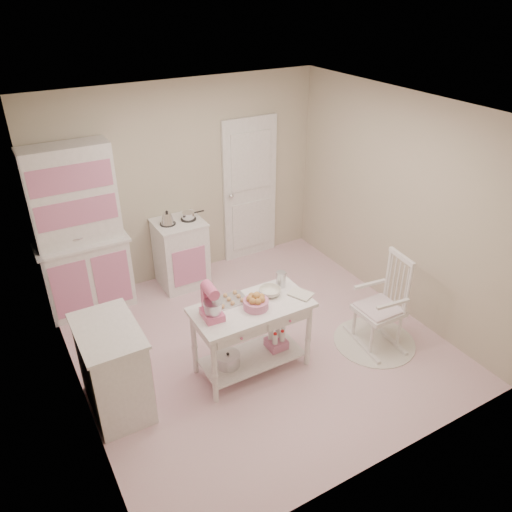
{
  "coord_description": "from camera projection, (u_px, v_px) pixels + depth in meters",
  "views": [
    {
      "loc": [
        -2.23,
        -3.86,
        3.65
      ],
      "look_at": [
        0.08,
        0.18,
        1.03
      ],
      "focal_mm": 35.0,
      "sensor_mm": 36.0,
      "label": 1
    }
  ],
  "objects": [
    {
      "name": "cookie_tray",
      "position": [
        230.0,
        300.0,
        4.99
      ],
      "size": [
        0.34,
        0.24,
        0.02
      ],
      "primitive_type": "cube",
      "color": "silver",
      "rests_on": "work_table"
    },
    {
      "name": "work_table",
      "position": [
        252.0,
        338.0,
        5.12
      ],
      "size": [
        1.2,
        0.6,
        0.8
      ],
      "primitive_type": "cube",
      "color": "white",
      "rests_on": "ground"
    },
    {
      "name": "lace_rug",
      "position": [
        374.0,
        341.0,
        5.68
      ],
      "size": [
        0.92,
        0.92,
        0.01
      ],
      "primitive_type": "cylinder",
      "color": "white",
      "rests_on": "ground"
    },
    {
      "name": "rocking_chair",
      "position": [
        380.0,
        302.0,
        5.42
      ],
      "size": [
        0.56,
        0.77,
        1.1
      ],
      "primitive_type": "cube",
      "rotation": [
        0.0,
        0.0,
        -0.12
      ],
      "color": "white",
      "rests_on": "ground"
    },
    {
      "name": "stove",
      "position": [
        181.0,
        253.0,
        6.56
      ],
      "size": [
        0.62,
        0.57,
        0.92
      ],
      "primitive_type": "cube",
      "color": "white",
      "rests_on": "ground"
    },
    {
      "name": "bread_basket",
      "position": [
        256.0,
        304.0,
        4.87
      ],
      "size": [
        0.25,
        0.25,
        0.09
      ],
      "primitive_type": "cylinder",
      "color": "pink",
      "rests_on": "work_table"
    },
    {
      "name": "hutch",
      "position": [
        79.0,
        233.0,
        5.79
      ],
      "size": [
        1.06,
        0.5,
        2.08
      ],
      "primitive_type": "cube",
      "color": "white",
      "rests_on": "ground"
    },
    {
      "name": "base_cabinet",
      "position": [
        114.0,
        369.0,
        4.63
      ],
      "size": [
        0.54,
        0.84,
        0.92
      ],
      "primitive_type": "cube",
      "color": "white",
      "rests_on": "ground"
    },
    {
      "name": "recipe_book",
      "position": [
        296.0,
        298.0,
        5.02
      ],
      "size": [
        0.25,
        0.28,
        0.02
      ],
      "primitive_type": "imported",
      "rotation": [
        0.0,
        0.0,
        0.43
      ],
      "color": "silver",
      "rests_on": "work_table"
    },
    {
      "name": "metal_pitcher",
      "position": [
        281.0,
        279.0,
        5.2
      ],
      "size": [
        0.1,
        0.1,
        0.17
      ],
      "primitive_type": "cylinder",
      "color": "silver",
      "rests_on": "work_table"
    },
    {
      "name": "door",
      "position": [
        250.0,
        190.0,
        7.0
      ],
      "size": [
        0.82,
        0.05,
        2.04
      ],
      "primitive_type": "cube",
      "color": "white",
      "rests_on": "ground"
    },
    {
      "name": "stand_mixer",
      "position": [
        212.0,
        303.0,
        4.68
      ],
      "size": [
        0.21,
        0.29,
        0.34
      ],
      "primitive_type": "cube",
      "rotation": [
        0.0,
        0.0,
        -0.05
      ],
      "color": "#DE5E8C",
      "rests_on": "work_table"
    },
    {
      "name": "room_shell",
      "position": [
        258.0,
        210.0,
        4.86
      ],
      "size": [
        3.84,
        3.84,
        2.62
      ],
      "color": "#C77C90",
      "rests_on": "ground"
    },
    {
      "name": "mixing_bowl",
      "position": [
        270.0,
        292.0,
        5.08
      ],
      "size": [
        0.22,
        0.22,
        0.07
      ],
      "primitive_type": "imported",
      "color": "silver",
      "rests_on": "work_table"
    }
  ]
}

